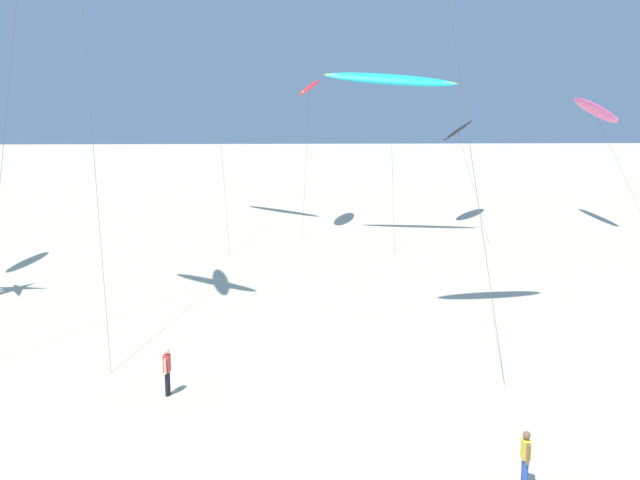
{
  "coord_description": "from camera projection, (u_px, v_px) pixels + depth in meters",
  "views": [
    {
      "loc": [
        2.19,
        0.6,
        10.47
      ],
      "look_at": [
        2.84,
        22.37,
        6.18
      ],
      "focal_mm": 43.24,
      "sensor_mm": 36.0,
      "label": 1
    }
  ],
  "objects": [
    {
      "name": "person_near_left",
      "position": [
        525.0,
        458.0,
        20.3
      ],
      "size": [
        0.21,
        0.51,
        1.65
      ],
      "color": "#284CA3",
      "rests_on": "ground"
    },
    {
      "name": "flying_kite_2",
      "position": [
        310.0,
        87.0,
        56.09
      ],
      "size": [
        2.45,
        6.85,
        11.49
      ],
      "color": "red",
      "rests_on": "ground"
    },
    {
      "name": "person_near_right",
      "position": [
        167.0,
        370.0,
        26.59
      ],
      "size": [
        0.23,
        0.51,
        1.71
      ],
      "color": "black",
      "rests_on": "ground"
    },
    {
      "name": "flying_kite_8",
      "position": [
        390.0,
        79.0,
        52.29
      ],
      "size": [
        9.12,
        5.54,
        11.85
      ],
      "color": "#19B2B7",
      "rests_on": "ground"
    },
    {
      "name": "flying_kite_4",
      "position": [
        595.0,
        109.0,
        57.95
      ],
      "size": [
        1.74,
        14.31,
        10.25
      ],
      "color": "#EA5193",
      "rests_on": "ground"
    },
    {
      "name": "flying_kite_1",
      "position": [
        458.0,
        130.0,
        60.52
      ],
      "size": [
        4.24,
        12.04,
        8.3
      ],
      "color": "black",
      "rests_on": "ground"
    }
  ]
}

